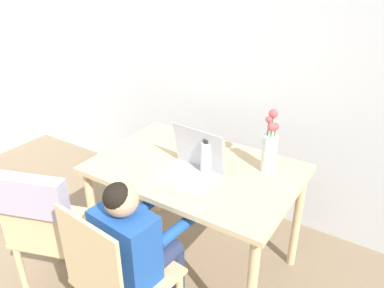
{
  "coord_description": "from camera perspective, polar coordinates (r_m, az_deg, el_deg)",
  "views": [
    {
      "loc": [
        1.22,
        -0.09,
        1.78
      ],
      "look_at": [
        0.27,
        1.38,
        0.9
      ],
      "focal_mm": 35.0,
      "sensor_mm": 36.0,
      "label": 1
    }
  ],
  "objects": [
    {
      "name": "chair_occupied",
      "position": [
        1.87,
        -11.26,
        -19.72
      ],
      "size": [
        0.44,
        0.44,
        0.86
      ],
      "rotation": [
        0.0,
        0.0,
        3.04
      ],
      "color": "#D6B784",
      "rests_on": "ground_plane"
    },
    {
      "name": "flower_vase",
      "position": [
        2.05,
        11.75,
        -0.6
      ],
      "size": [
        0.08,
        0.08,
        0.36
      ],
      "color": "silver",
      "rests_on": "dining_table"
    },
    {
      "name": "person_seated",
      "position": [
        1.83,
        -8.54,
        -14.63
      ],
      "size": [
        0.34,
        0.45,
        0.94
      ],
      "rotation": [
        0.0,
        0.0,
        3.04
      ],
      "color": "#1E4C9E",
      "rests_on": "ground_plane"
    },
    {
      "name": "chair_spare",
      "position": [
        2.09,
        -21.79,
        -10.44
      ],
      "size": [
        0.52,
        0.54,
        0.87
      ],
      "rotation": [
        0.0,
        0.0,
        3.48
      ],
      "color": "#D6B784",
      "rests_on": "ground_plane"
    },
    {
      "name": "laptop",
      "position": [
        2.01,
        -0.03,
        -3.21
      ],
      "size": [
        0.34,
        0.27,
        0.25
      ],
      "rotation": [
        0.0,
        0.0,
        -0.08
      ],
      "color": "#B2B2B7",
      "rests_on": "dining_table"
    },
    {
      "name": "dining_table",
      "position": [
        2.16,
        0.52,
        -5.52
      ],
      "size": [
        1.15,
        0.77,
        0.72
      ],
      "color": "#D6B784",
      "rests_on": "ground_plane"
    },
    {
      "name": "water_bottle",
      "position": [
        2.0,
        2.17,
        -2.09
      ],
      "size": [
        0.06,
        0.06,
        0.21
      ],
      "color": "silver",
      "rests_on": "dining_table"
    },
    {
      "name": "wall_back",
      "position": [
        2.67,
        5.01,
        15.17
      ],
      "size": [
        6.4,
        0.05,
        2.5
      ],
      "color": "silver",
      "rests_on": "ground_plane"
    }
  ]
}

